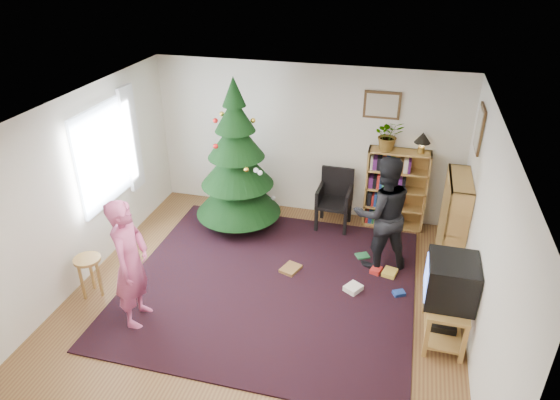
% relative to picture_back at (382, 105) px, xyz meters
% --- Properties ---
extents(floor, '(5.00, 5.00, 0.00)m').
position_rel_picture_back_xyz_m(floor, '(-1.15, -2.48, -1.95)').
color(floor, brown).
rests_on(floor, ground).
extents(ceiling, '(5.00, 5.00, 0.00)m').
position_rel_picture_back_xyz_m(ceiling, '(-1.15, -2.48, 0.55)').
color(ceiling, white).
rests_on(ceiling, wall_back).
extents(wall_back, '(5.00, 0.02, 2.50)m').
position_rel_picture_back_xyz_m(wall_back, '(-1.15, 0.02, -0.70)').
color(wall_back, silver).
rests_on(wall_back, floor).
extents(wall_front, '(5.00, 0.02, 2.50)m').
position_rel_picture_back_xyz_m(wall_front, '(-1.15, -4.97, -0.70)').
color(wall_front, silver).
rests_on(wall_front, floor).
extents(wall_left, '(0.02, 5.00, 2.50)m').
position_rel_picture_back_xyz_m(wall_left, '(-3.65, -2.48, -0.70)').
color(wall_left, silver).
rests_on(wall_left, floor).
extents(wall_right, '(0.02, 5.00, 2.50)m').
position_rel_picture_back_xyz_m(wall_right, '(1.35, -2.48, -0.70)').
color(wall_right, silver).
rests_on(wall_right, floor).
extents(rug, '(3.80, 3.60, 0.02)m').
position_rel_picture_back_xyz_m(rug, '(-1.15, -2.17, -1.94)').
color(rug, black).
rests_on(rug, floor).
extents(window_pane, '(0.04, 1.20, 1.40)m').
position_rel_picture_back_xyz_m(window_pane, '(-3.62, -1.88, -0.45)').
color(window_pane, silver).
rests_on(window_pane, wall_left).
extents(curtain, '(0.06, 0.35, 1.60)m').
position_rel_picture_back_xyz_m(curtain, '(-3.58, -1.18, -0.45)').
color(curtain, silver).
rests_on(curtain, wall_left).
extents(picture_back, '(0.55, 0.03, 0.42)m').
position_rel_picture_back_xyz_m(picture_back, '(0.00, 0.00, 0.00)').
color(picture_back, '#4C3319').
rests_on(picture_back, wall_back).
extents(picture_right, '(0.03, 0.50, 0.60)m').
position_rel_picture_back_xyz_m(picture_right, '(1.33, -0.73, 0.00)').
color(picture_right, '#4C3319').
rests_on(picture_right, wall_right).
extents(christmas_tree, '(1.35, 1.35, 2.45)m').
position_rel_picture_back_xyz_m(christmas_tree, '(-2.06, -0.79, -0.93)').
color(christmas_tree, '#3F2816').
rests_on(christmas_tree, rug).
extents(bookshelf_back, '(0.95, 0.30, 1.30)m').
position_rel_picture_back_xyz_m(bookshelf_back, '(0.35, -0.14, -1.29)').
color(bookshelf_back, '#A5783B').
rests_on(bookshelf_back, floor).
extents(bookshelf_right, '(0.30, 0.95, 1.30)m').
position_rel_picture_back_xyz_m(bookshelf_right, '(1.19, -0.92, -1.29)').
color(bookshelf_right, '#A5783B').
rests_on(bookshelf_right, floor).
extents(tv_stand, '(0.45, 0.82, 0.55)m').
position_rel_picture_back_xyz_m(tv_stand, '(1.07, -2.61, -1.63)').
color(tv_stand, '#A5783B').
rests_on(tv_stand, floor).
extents(crt_tv, '(0.55, 0.59, 0.52)m').
position_rel_picture_back_xyz_m(crt_tv, '(1.07, -2.61, -1.14)').
color(crt_tv, black).
rests_on(crt_tv, tv_stand).
extents(armchair, '(0.53, 0.53, 0.95)m').
position_rel_picture_back_xyz_m(armchair, '(-0.58, -0.34, -1.44)').
color(armchair, black).
rests_on(armchair, rug).
extents(stool, '(0.34, 0.34, 0.57)m').
position_rel_picture_back_xyz_m(stool, '(-3.35, -2.96, -1.51)').
color(stool, '#A5783B').
rests_on(stool, floor).
extents(person_standing, '(0.46, 0.65, 1.66)m').
position_rel_picture_back_xyz_m(person_standing, '(-2.53, -3.24, -1.12)').
color(person_standing, '#BB4B79').
rests_on(person_standing, rug).
extents(person_by_chair, '(1.00, 0.90, 1.68)m').
position_rel_picture_back_xyz_m(person_by_chair, '(0.21, -1.33, -1.11)').
color(person_by_chair, black).
rests_on(person_by_chair, rug).
extents(potted_plant, '(0.51, 0.47, 0.48)m').
position_rel_picture_back_xyz_m(potted_plant, '(0.15, -0.14, -0.41)').
color(potted_plant, gray).
rests_on(potted_plant, bookshelf_back).
extents(table_lamp, '(0.24, 0.24, 0.33)m').
position_rel_picture_back_xyz_m(table_lamp, '(0.65, -0.13, -0.43)').
color(table_lamp, '#A57F33').
rests_on(table_lamp, bookshelf_back).
extents(floor_clutter, '(1.70, 1.03, 0.08)m').
position_rel_picture_back_xyz_m(floor_clutter, '(0.03, -1.69, -1.91)').
color(floor_clutter, '#A51E19').
rests_on(floor_clutter, rug).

